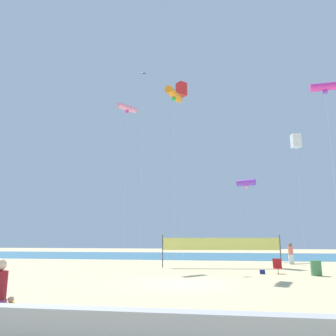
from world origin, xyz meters
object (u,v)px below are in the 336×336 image
Objects in this scene: kite_red_box at (181,90)px; kite_orange_tube at (174,95)px; folding_beach_chair at (277,266)px; kite_pink_tube at (127,108)px; beachgoer_coral_shirt at (291,253)px; kite_magenta_tube at (325,87)px; trash_barrel at (316,268)px; volleyball_net at (221,245)px; toddler_figure at (10,314)px; kite_violet_tube at (246,183)px; kite_black_diamond at (143,81)px; kite_white_box at (296,141)px; beach_handbag at (262,272)px.

kite_orange_tube is at bearing -86.04° from kite_red_box.
kite_pink_tube is at bearing -173.54° from folding_beach_chair.
kite_pink_tube reaches higher than beachgoer_coral_shirt.
folding_beach_chair is 0.07× the size of kite_magenta_tube.
trash_barrel is 0.10× the size of volleyball_net.
beachgoer_coral_shirt is 8.80m from folding_beach_chair.
trash_barrel is 24.63m from kite_red_box.
folding_beach_chair is (-2.33, -8.47, -0.48)m from beachgoer_coral_shirt.
toddler_figure is 0.10× the size of kite_violet_tube.
kite_black_diamond is at bearing 147.54° from trash_barrel.
kite_violet_tube is at bearing 100.59° from trash_barrel.
beachgoer_coral_shirt is 20.78m from kite_black_diamond.
kite_magenta_tube is at bearing 32.43° from folding_beach_chair.
kite_orange_tube reaches higher than beachgoer_coral_shirt.
volleyball_net is at bearing 161.74° from folding_beach_chair.
beachgoer_coral_shirt is 0.14× the size of kite_magenta_tube.
kite_pink_tube is 1.05× the size of kite_white_box.
kite_orange_tube is at bearing 92.23° from toddler_figure.
folding_beach_chair is at bearing 24.76° from beach_handbag.
beach_handbag is at bearing -172.23° from kite_magenta_tube.
kite_magenta_tube is at bearing -47.72° from kite_red_box.
kite_violet_tube is (9.79, 6.93, -9.23)m from kite_black_diamond.
kite_red_box reaches higher than kite_black_diamond.
kite_violet_tube is (-0.75, 14.00, 7.50)m from folding_beach_chair.
folding_beach_chair is at bearing -176.87° from kite_magenta_tube.
kite_red_box reaches higher than kite_pink_tube.
kite_white_box is at bearing 29.69° from kite_pink_tube.
trash_barrel is at bearing -40.66° from volleyball_net.
kite_red_box is at bearing 124.93° from trash_barrel.
kite_white_box is at bearing 73.09° from toddler_figure.
beachgoer_coral_shirt is 0.20× the size of volleyball_net.
beachgoer_coral_shirt reaches higher than beach_handbag.
toddler_figure is 0.97× the size of trash_barrel.
beachgoer_coral_shirt is 9.42m from trash_barrel.
beachgoer_coral_shirt is at bearing 100.58° from kite_magenta_tube.
kite_pink_tube is at bearing 163.27° from kite_magenta_tube.
kite_black_diamond is 0.94× the size of kite_red_box.
folding_beach_chair is (7.93, 15.30, 0.02)m from toddler_figure.
beach_handbag is 14.29m from kite_orange_tube.
kite_magenta_tube is at bearing -25.45° from kite_black_diamond.
toddler_figure is 34.01m from kite_white_box.
kite_pink_tube is 0.76× the size of kite_black_diamond.
folding_beach_chair is 0.07× the size of kite_white_box.
kite_violet_tube is at bearing 74.98° from volleyball_net.
folding_beach_chair is 15.90m from kite_violet_tube.
volleyball_net is (-3.49, 3.81, 1.18)m from folding_beach_chair.
toddler_figure reaches higher than beach_handbag.
kite_black_diamond is (-12.58, 8.00, 16.76)m from trash_barrel.
kite_black_diamond is at bearing 69.10° from kite_pink_tube.
kite_red_box is at bearing 93.96° from kite_orange_tube.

